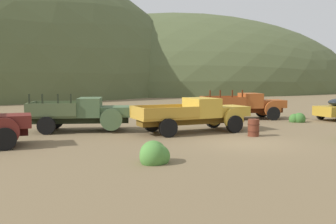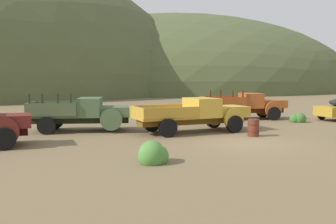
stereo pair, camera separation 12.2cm
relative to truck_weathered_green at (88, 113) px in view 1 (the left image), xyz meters
name	(u,v)px [view 1 (the left image)]	position (x,y,z in m)	size (l,w,h in m)	color
ground_plane	(246,143)	(5.61, -7.17, -1.01)	(300.00, 300.00, 0.00)	brown
hill_far_left	(184,90)	(37.77, 60.61, -1.01)	(86.54, 67.74, 35.00)	#4C5633
truck_weathered_green	(88,113)	(0.00, 0.00, 0.00)	(5.97, 3.92, 2.16)	#232B1B
truck_faded_yellow	(200,114)	(5.63, -2.94, -0.02)	(6.57, 2.63, 1.89)	brown
truck_oxide_orange	(249,105)	(12.09, 1.19, -0.02)	(6.31, 3.69, 2.16)	#51220D
oil_drum_spare	(254,128)	(7.29, -5.56, -0.57)	(0.62, 0.62, 0.89)	#5B2819
bush_lone_scrub	(154,156)	(0.22, -9.05, -0.75)	(1.14, 1.15, 1.01)	#4C8438
bush_front_right	(297,119)	(13.87, -1.83, -0.80)	(1.08, 0.92, 0.83)	#3D702D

